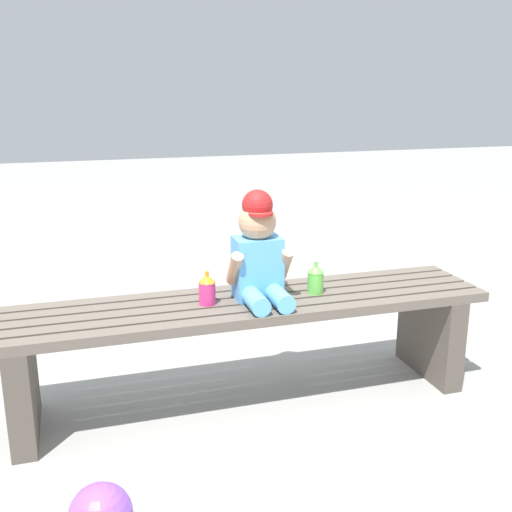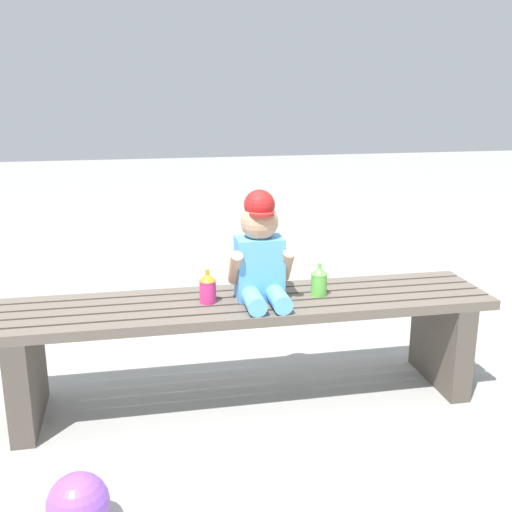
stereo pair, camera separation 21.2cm
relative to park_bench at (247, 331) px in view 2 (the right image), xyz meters
The scene contains 6 objects.
ground_plane 0.28m from the park_bench, 90.00° to the left, with size 16.00×16.00×0.00m, color #999993.
park_bench is the anchor object (origin of this frame).
child_figure 0.30m from the park_bench, ahead, with size 0.23×0.27×0.40m.
sippy_cup_left 0.23m from the park_bench, behind, with size 0.06×0.06×0.12m.
sippy_cup_right 0.33m from the park_bench, ahead, with size 0.06×0.06×0.12m.
toy_ball 0.87m from the park_bench, 132.69° to the right, with size 0.17×0.17×0.17m, color #8C4CCC.
Camera 2 is at (-0.38, -2.10, 1.18)m, focal length 43.25 mm.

